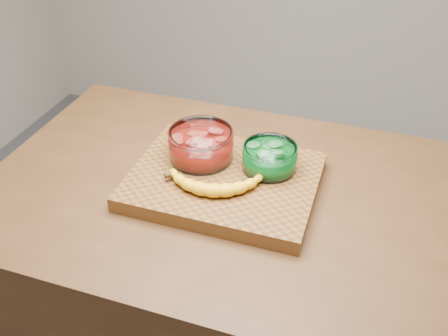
% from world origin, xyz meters
% --- Properties ---
extents(counter, '(1.20, 0.80, 0.90)m').
position_xyz_m(counter, '(0.00, 0.00, 0.45)').
color(counter, '#4D2E17').
rests_on(counter, ground).
extents(cutting_board, '(0.45, 0.35, 0.04)m').
position_xyz_m(cutting_board, '(0.00, 0.00, 0.92)').
color(cutting_board, brown).
rests_on(cutting_board, counter).
extents(bowl_red, '(0.16, 0.16, 0.08)m').
position_xyz_m(bowl_red, '(-0.08, 0.05, 0.98)').
color(bowl_red, white).
rests_on(bowl_red, cutting_board).
extents(bowl_green, '(0.13, 0.13, 0.06)m').
position_xyz_m(bowl_green, '(0.10, 0.06, 0.97)').
color(bowl_green, white).
rests_on(bowl_green, cutting_board).
extents(banana, '(0.26, 0.14, 0.04)m').
position_xyz_m(banana, '(-0.01, -0.05, 0.96)').
color(banana, yellow).
rests_on(banana, cutting_board).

